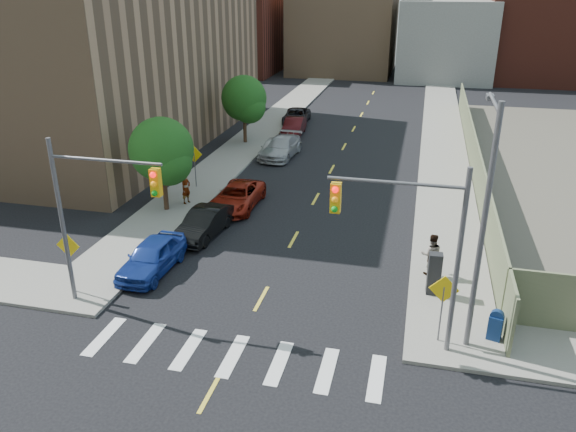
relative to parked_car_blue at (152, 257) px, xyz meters
The scene contains 27 objects.
sidewalk_nw 32.45m from the parked_car_blue, 93.98° to the left, with size 3.50×73.00×0.15m, color gray.
sidewalk_ne 34.98m from the parked_car_blue, 67.74° to the left, with size 3.50×73.00×0.15m, color gray.
fence_north 24.17m from the parked_car_blue, 51.32° to the left, with size 0.12×44.00×2.50m, color #6E704E.
building_nw 27.57m from the parked_car_blue, 128.34° to the left, with size 22.00×30.00×16.00m, color #8C6B4C.
bg_bldg_west 63.28m from the parked_car_blue, 105.17° to the left, with size 14.00×18.00×12.00m, color #592319.
bg_bldg_midwest 63.23m from the parked_car_blue, 90.46° to the left, with size 14.00×16.00×15.00m, color #8C6B4C.
bg_bldg_center 62.49m from the parked_car_blue, 77.49° to the left, with size 12.00×16.00×10.00m, color gray.
bg_bldg_east 69.00m from the parked_car_blue, 66.37° to the left, with size 18.00×18.00×16.00m, color #592319.
signal_nw 4.93m from the parked_car_blue, 98.79° to the right, with size 4.59×0.30×7.00m.
signal_ne 12.49m from the parked_car_blue, 15.27° to the right, with size 4.59×0.30×7.00m.
streetlight_ne 14.58m from the parked_car_blue, ahead, with size 0.25×3.70×9.00m.
warn_sign_nw 3.71m from the parked_car_blue, 131.11° to the right, with size 1.06×0.06×2.83m.
warn_sign_ne 13.03m from the parked_car_blue, 11.73° to the right, with size 1.06×0.06×2.83m.
warn_sign_midwest 11.17m from the parked_car_blue, 101.95° to the left, with size 1.06×0.06×2.83m.
tree_west_near 7.84m from the parked_car_blue, 109.92° to the left, with size 3.66×3.64×5.52m.
tree_west_far 22.22m from the parked_car_blue, 96.52° to the left, with size 3.66×3.64×5.52m.
parked_car_blue is the anchor object (origin of this frame).
parked_car_black 4.30m from the parked_car_blue, 78.36° to the left, with size 1.53×4.37×1.44m, color black.
parked_car_red 8.49m from the parked_car_blue, 81.20° to the left, with size 2.31×5.01×1.39m, color maroon.
parked_car_silver 18.99m from the parked_car_blue, 86.07° to the left, with size 2.11×5.19×1.51m, color #96989D.
parked_car_white 18.86m from the parked_car_blue, 87.96° to the left, with size 1.64×4.08×1.39m, color silver.
parked_car_maroon 25.52m from the parked_car_blue, 88.32° to the left, with size 1.55×4.43×1.46m, color #3A0B0E.
parked_car_grey 29.75m from the parked_car_blue, 90.00° to the left, with size 2.25×4.87×1.35m, color black.
mailbox 14.84m from the parked_car_blue, ahead, with size 0.59×0.51×1.22m.
payphone 12.51m from the parked_car_blue, ahead, with size 0.55×0.45×1.85m, color black.
pedestrian_west 8.24m from the parked_car_blue, 102.25° to the left, with size 0.66×0.43×1.81m, color gray.
pedestrian_east 12.59m from the parked_car_blue, 11.31° to the left, with size 0.95×0.74×1.95m, color gray.
Camera 1 is at (5.89, -11.56, 12.39)m, focal length 35.00 mm.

